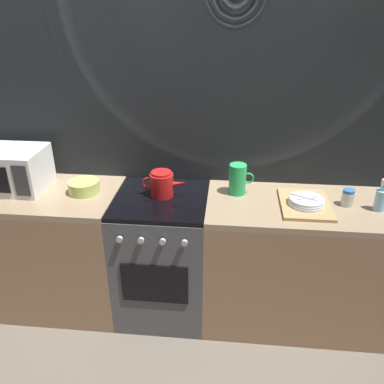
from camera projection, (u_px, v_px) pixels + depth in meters
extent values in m
plane|color=#6B6054|center=(165.00, 305.00, 2.93)|extent=(8.00, 8.00, 0.00)
cube|color=gray|center=(167.00, 136.00, 2.68)|extent=(3.60, 0.05, 2.40)
cube|color=#A8B2BC|center=(166.00, 137.00, 2.66)|extent=(3.58, 0.01, 2.39)
cube|color=#997251|center=(38.00, 250.00, 2.81)|extent=(1.20, 0.60, 0.86)
cube|color=#9E8466|center=(26.00, 194.00, 2.61)|extent=(1.20, 0.60, 0.04)
cube|color=#4C4C51|center=(163.00, 257.00, 2.73)|extent=(0.60, 0.60, 0.87)
cube|color=black|center=(160.00, 200.00, 2.53)|extent=(0.59, 0.59, 0.03)
cube|color=black|center=(155.00, 284.00, 2.45)|extent=(0.42, 0.01, 0.28)
cylinder|color=#B7B7BC|center=(120.00, 239.00, 2.31)|extent=(0.04, 0.02, 0.04)
cylinder|color=#B7B7BC|center=(141.00, 240.00, 2.30)|extent=(0.04, 0.02, 0.04)
cylinder|color=#B7B7BC|center=(163.00, 242.00, 2.29)|extent=(0.04, 0.02, 0.04)
cylinder|color=#B7B7BC|center=(184.00, 243.00, 2.28)|extent=(0.04, 0.02, 0.04)
cube|color=#997251|center=(295.00, 266.00, 2.65)|extent=(1.20, 0.60, 0.86)
cube|color=#9E8466|center=(303.00, 207.00, 2.45)|extent=(1.20, 0.60, 0.04)
cube|color=white|center=(10.00, 169.00, 2.60)|extent=(0.46, 0.34, 0.27)
cube|color=#333338|center=(21.00, 181.00, 2.43)|extent=(0.09, 0.01, 0.21)
cylinder|color=red|center=(162.00, 185.00, 2.52)|extent=(0.15, 0.15, 0.15)
cylinder|color=red|center=(161.00, 173.00, 2.48)|extent=(0.13, 0.13, 0.02)
cone|color=red|center=(179.00, 183.00, 2.50)|extent=(0.10, 0.04, 0.05)
torus|color=red|center=(149.00, 183.00, 2.52)|extent=(0.08, 0.01, 0.08)
cylinder|color=#B7D166|center=(84.00, 187.00, 2.58)|extent=(0.20, 0.20, 0.08)
cylinder|color=green|center=(237.00, 179.00, 2.54)|extent=(0.11, 0.11, 0.20)
torus|color=green|center=(248.00, 178.00, 2.53)|extent=(0.08, 0.01, 0.08)
cube|color=tan|center=(305.00, 204.00, 2.42)|extent=(0.30, 0.40, 0.02)
cylinder|color=silver|center=(306.00, 203.00, 2.40)|extent=(0.22, 0.22, 0.01)
cylinder|color=silver|center=(306.00, 201.00, 2.39)|extent=(0.21, 0.21, 0.01)
cylinder|color=silver|center=(307.00, 199.00, 2.39)|extent=(0.21, 0.21, 0.01)
cylinder|color=silver|center=(310.00, 198.00, 2.38)|extent=(0.16, 0.07, 0.01)
cube|color=silver|center=(303.00, 197.00, 2.39)|extent=(0.16, 0.09, 0.00)
cylinder|color=silver|center=(348.00, 199.00, 2.42)|extent=(0.08, 0.08, 0.08)
cylinder|color=#2D6BAD|center=(349.00, 191.00, 2.39)|extent=(0.07, 0.07, 0.02)
cylinder|color=#8CCCE5|center=(380.00, 200.00, 2.35)|extent=(0.06, 0.06, 0.13)
cylinder|color=#8CCCE5|center=(383.00, 188.00, 2.31)|extent=(0.03, 0.03, 0.04)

